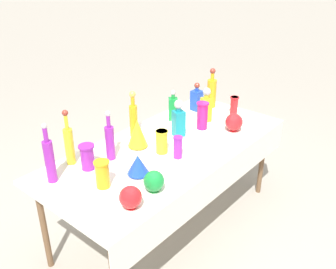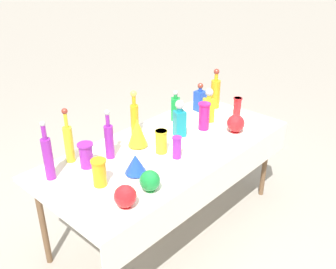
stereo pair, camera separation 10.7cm
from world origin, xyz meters
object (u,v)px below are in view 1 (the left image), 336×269
at_px(tall_bottle_1, 212,91).
at_px(slender_vase_4, 102,173).
at_px(fluted_vase_0, 137,133).
at_px(fluted_vase_1, 138,165).
at_px(square_decanter_3, 179,119).
at_px(slender_vase_5, 178,147).
at_px(slender_vase_2, 87,156).
at_px(square_decanter_0, 173,107).
at_px(square_decanter_1, 206,106).
at_px(square_decanter_2, 197,99).
at_px(round_bowl_1, 154,181).
at_px(tall_bottle_2, 49,159).
at_px(tall_bottle_3, 69,143).
at_px(slender_vase_1, 234,105).
at_px(slender_vase_0, 202,115).
at_px(round_bowl_0, 131,197).
at_px(round_bowl_2, 234,122).
at_px(tall_bottle_0, 110,140).
at_px(tall_bottle_4, 133,117).

xyz_separation_m(tall_bottle_1, slender_vase_4, (-1.56, -0.24, -0.05)).
xyz_separation_m(slender_vase_4, fluted_vase_0, (0.53, 0.21, 0.02)).
bearing_deg(fluted_vase_1, slender_vase_4, 163.84).
distance_m(square_decanter_3, slender_vase_5, 0.36).
bearing_deg(slender_vase_2, square_decanter_0, 4.69).
relative_size(square_decanter_1, square_decanter_3, 0.99).
bearing_deg(square_decanter_2, tall_bottle_1, -20.22).
height_order(square_decanter_0, square_decanter_2, square_decanter_0).
distance_m(slender_vase_4, round_bowl_1, 0.33).
bearing_deg(tall_bottle_2, tall_bottle_3, 23.01).
xyz_separation_m(square_decanter_1, slender_vase_1, (0.28, -0.12, -0.05)).
bearing_deg(slender_vase_5, slender_vase_0, 16.62).
distance_m(fluted_vase_1, round_bowl_0, 0.36).
relative_size(tall_bottle_1, slender_vase_5, 2.25).
relative_size(slender_vase_1, round_bowl_1, 1.22).
bearing_deg(tall_bottle_3, round_bowl_2, -26.80).
xyz_separation_m(tall_bottle_0, tall_bottle_3, (-0.23, 0.17, 0.01)).
bearing_deg(slender_vase_2, fluted_vase_1, -61.98).
relative_size(fluted_vase_1, round_bowl_2, 0.97).
distance_m(square_decanter_1, slender_vase_2, 1.19).
bearing_deg(tall_bottle_3, slender_vase_1, -15.83).
bearing_deg(square_decanter_1, fluted_vase_1, -170.99).
height_order(square_decanter_3, slender_vase_2, square_decanter_3).
bearing_deg(round_bowl_2, square_decanter_3, 140.22).
distance_m(fluted_vase_0, fluted_vase_1, 0.40).
bearing_deg(square_decanter_3, tall_bottle_4, 131.62).
bearing_deg(fluted_vase_0, slender_vase_2, 175.18).
relative_size(slender_vase_1, fluted_vase_1, 1.16).
xyz_separation_m(tall_bottle_1, square_decanter_1, (-0.30, -0.15, -0.01)).
relative_size(tall_bottle_0, fluted_vase_1, 2.52).
height_order(square_decanter_2, slender_vase_1, square_decanter_2).
relative_size(tall_bottle_1, slender_vase_0, 1.63).
bearing_deg(round_bowl_1, round_bowl_0, -177.17).
relative_size(slender_vase_1, round_bowl_0, 1.20).
bearing_deg(tall_bottle_3, tall_bottle_1, -5.84).
bearing_deg(square_decanter_2, slender_vase_4, -168.00).
xyz_separation_m(slender_vase_4, slender_vase_5, (0.60, -0.13, -0.01)).
xyz_separation_m(tall_bottle_0, round_bowl_1, (-0.10, -0.51, -0.07)).
bearing_deg(slender_vase_1, round_bowl_2, -148.69).
height_order(slender_vase_0, round_bowl_0, slender_vase_0).
relative_size(tall_bottle_4, square_decanter_2, 1.44).
bearing_deg(fluted_vase_1, square_decanter_3, 14.42).
distance_m(square_decanter_0, square_decanter_3, 0.32).
xyz_separation_m(slender_vase_0, slender_vase_2, (-1.03, 0.22, -0.03)).
xyz_separation_m(round_bowl_0, round_bowl_1, (0.21, 0.01, -0.00)).
height_order(tall_bottle_0, tall_bottle_2, tall_bottle_2).
bearing_deg(tall_bottle_1, tall_bottle_4, 172.56).
xyz_separation_m(square_decanter_0, slender_vase_2, (-1.02, -0.08, -0.01)).
relative_size(tall_bottle_1, square_decanter_1, 1.24).
bearing_deg(square_decanter_2, tall_bottle_0, -176.48).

